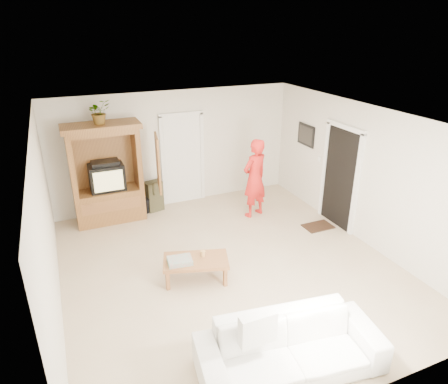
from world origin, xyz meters
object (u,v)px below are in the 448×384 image
Objects in this scene: sofa at (290,348)px; coffee_table at (196,262)px; armoire at (108,180)px; man at (255,178)px.

coffee_table is at bearing 108.81° from sofa.
coffee_table is at bearing -71.87° from armoire.
man is at bearing 59.20° from coffee_table.
sofa is 2.23m from coffee_table.
sofa is at bearing -74.94° from armoire.
armoire reaches higher than man.
man reaches higher than coffee_table.
man is 1.48× the size of coffee_table.
sofa is at bearing 49.80° from man.
man reaches higher than sofa.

